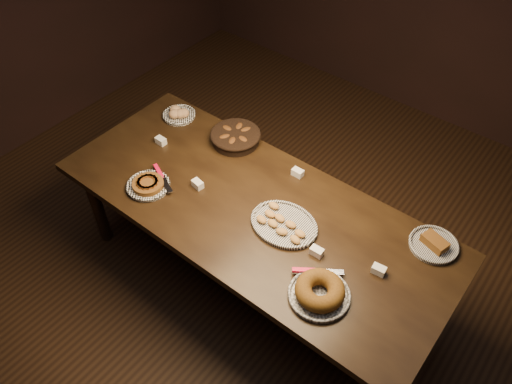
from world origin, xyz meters
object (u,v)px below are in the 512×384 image
Objects in this scene: madeleine_platter at (283,224)px; buffet_table at (252,214)px; bundt_cake_plate at (320,292)px; apple_tart_plate at (148,185)px.

buffet_table is at bearing 174.09° from madeleine_platter.
buffet_table is 6.79× the size of bundt_cake_plate.
buffet_table is 0.65m from apple_tart_plate.
bundt_cake_plate is (0.41, -0.26, 0.02)m from madeleine_platter.
madeleine_platter is at bearing 133.57° from bundt_cake_plate.
madeleine_platter is 1.11× the size of bundt_cake_plate.
madeleine_platter is 0.48m from bundt_cake_plate.
bundt_cake_plate is at bearing -22.62° from buffet_table.
madeleine_platter is (0.23, -0.01, 0.09)m from buffet_table.
buffet_table is 6.09× the size of madeleine_platter.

